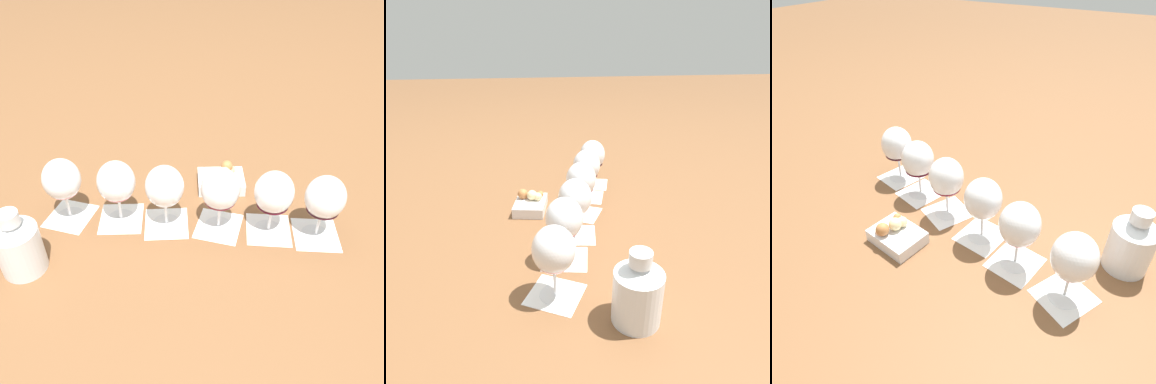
# 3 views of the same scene
# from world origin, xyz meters

# --- Properties ---
(ground_plane) EXTENTS (8.00, 8.00, 0.00)m
(ground_plane) POSITION_xyz_m (0.00, 0.00, 0.00)
(ground_plane) COLOR brown
(tasting_card_0) EXTENTS (0.15, 0.16, 0.00)m
(tasting_card_0) POSITION_xyz_m (-0.31, 0.09, 0.00)
(tasting_card_0) COLOR white
(tasting_card_0) RESTS_ON ground_plane
(tasting_card_1) EXTENTS (0.13, 0.13, 0.00)m
(tasting_card_1) POSITION_xyz_m (-0.18, 0.06, 0.00)
(tasting_card_1) COLOR white
(tasting_card_1) RESTS_ON ground_plane
(tasting_card_2) EXTENTS (0.13, 0.13, 0.00)m
(tasting_card_2) POSITION_xyz_m (-0.07, 0.02, 0.00)
(tasting_card_2) COLOR white
(tasting_card_2) RESTS_ON ground_plane
(tasting_card_3) EXTENTS (0.15, 0.16, 0.00)m
(tasting_card_3) POSITION_xyz_m (0.07, -0.02, 0.00)
(tasting_card_3) COLOR white
(tasting_card_3) RESTS_ON ground_plane
(tasting_card_4) EXTENTS (0.14, 0.14, 0.00)m
(tasting_card_4) POSITION_xyz_m (0.19, -0.06, 0.00)
(tasting_card_4) COLOR white
(tasting_card_4) RESTS_ON ground_plane
(tasting_card_5) EXTENTS (0.14, 0.14, 0.00)m
(tasting_card_5) POSITION_xyz_m (0.30, -0.10, 0.00)
(tasting_card_5) COLOR white
(tasting_card_5) RESTS_ON ground_plane
(wine_glass_0) EXTENTS (0.10, 0.10, 0.18)m
(wine_glass_0) POSITION_xyz_m (-0.31, 0.09, 0.12)
(wine_glass_0) COLOR white
(wine_glass_0) RESTS_ON tasting_card_0
(wine_glass_1) EXTENTS (0.10, 0.10, 0.18)m
(wine_glass_1) POSITION_xyz_m (-0.18, 0.06, 0.12)
(wine_glass_1) COLOR white
(wine_glass_1) RESTS_ON tasting_card_1
(wine_glass_2) EXTENTS (0.10, 0.10, 0.18)m
(wine_glass_2) POSITION_xyz_m (-0.07, 0.02, 0.12)
(wine_glass_2) COLOR white
(wine_glass_2) RESTS_ON tasting_card_2
(wine_glass_3) EXTENTS (0.10, 0.10, 0.18)m
(wine_glass_3) POSITION_xyz_m (0.07, -0.02, 0.12)
(wine_glass_3) COLOR white
(wine_glass_3) RESTS_ON tasting_card_3
(wine_glass_4) EXTENTS (0.10, 0.10, 0.18)m
(wine_glass_4) POSITION_xyz_m (0.19, -0.06, 0.12)
(wine_glass_4) COLOR white
(wine_glass_4) RESTS_ON tasting_card_4
(wine_glass_5) EXTENTS (0.10, 0.10, 0.18)m
(wine_glass_5) POSITION_xyz_m (0.30, -0.10, 0.12)
(wine_glass_5) COLOR white
(wine_glass_5) RESTS_ON tasting_card_5
(ceramic_vase) EXTENTS (0.10, 0.10, 0.17)m
(ceramic_vase) POSITION_xyz_m (-0.41, -0.07, 0.07)
(ceramic_vase) COLOR silver
(ceramic_vase) RESTS_ON ground_plane
(snack_dish) EXTENTS (0.15, 0.12, 0.07)m
(snack_dish) POSITION_xyz_m (0.12, 0.15, 0.02)
(snack_dish) COLOR silver
(snack_dish) RESTS_ON ground_plane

